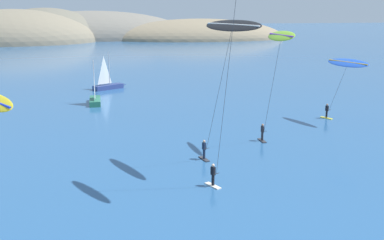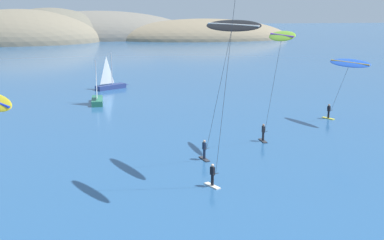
% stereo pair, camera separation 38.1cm
% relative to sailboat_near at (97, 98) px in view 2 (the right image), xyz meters
% --- Properties ---
extents(headland_island, '(125.59, 51.86, 22.82)m').
position_rel_sailboat_near_xyz_m(headland_island, '(-11.14, 116.57, -0.64)').
color(headland_island, '#84755B').
rests_on(headland_island, ground).
extents(sailboat_near, '(1.60, 5.92, 5.70)m').
position_rel_sailboat_near_xyz_m(sailboat_near, '(0.00, 0.00, 0.00)').
color(sailboat_near, '#23664C').
rests_on(sailboat_near, ground).
extents(sailboat_far, '(5.41, 4.21, 5.70)m').
position_rel_sailboat_near_xyz_m(sailboat_far, '(1.73, 10.85, 0.00)').
color(sailboat_far, navy).
rests_on(sailboat_far, ground).
extents(kitesurfer_black, '(4.08, 6.97, 11.80)m').
position_rel_sailboat_near_xyz_m(kitesurfer_black, '(11.75, -28.24, 10.01)').
color(kitesurfer_black, '#2D2D33').
rests_on(kitesurfer_black, ground).
extents(kitesurfer_lime, '(1.88, 6.03, 10.69)m').
position_rel_sailboat_near_xyz_m(kitesurfer_lime, '(17.22, -23.33, 8.65)').
color(kitesurfer_lime, '#2D2D33').
rests_on(kitesurfer_lime, ground).
extents(kitesurfer_orange, '(3.88, 5.23, 14.12)m').
position_rel_sailboat_near_xyz_m(kitesurfer_orange, '(10.88, -33.09, 11.96)').
color(kitesurfer_orange, silver).
rests_on(kitesurfer_orange, ground).
extents(kitesurfer_blue, '(3.46, 5.95, 7.12)m').
position_rel_sailboat_near_xyz_m(kitesurfer_blue, '(27.74, -14.79, 5.61)').
color(kitesurfer_blue, yellow).
rests_on(kitesurfer_blue, ground).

